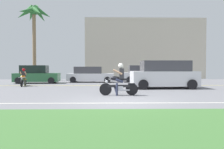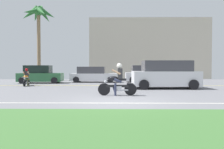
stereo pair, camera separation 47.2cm
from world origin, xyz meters
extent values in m
cube|color=slate|center=(0.00, 3.00, -0.02)|extent=(56.00, 30.00, 0.04)
cube|color=#3D6B33|center=(0.00, -4.10, 0.03)|extent=(56.00, 3.80, 0.06)
cube|color=silver|center=(0.00, -0.59, 0.00)|extent=(50.40, 0.12, 0.01)
cube|color=yellow|center=(0.00, 8.28, 0.00)|extent=(50.40, 0.12, 0.01)
cylinder|color=black|center=(-0.64, 1.93, 0.31)|extent=(0.61, 0.10, 0.61)
cylinder|color=black|center=(0.68, 1.95, 0.31)|extent=(0.61, 0.10, 0.61)
cylinder|color=#B7BAC1|center=(-0.54, 1.93, 0.56)|extent=(0.27, 0.06, 0.53)
cube|color=black|center=(0.02, 1.94, 0.47)|extent=(1.11, 0.12, 0.12)
cube|color=#B7BAC1|center=(0.07, 1.94, 0.35)|extent=(0.33, 0.21, 0.24)
ellipsoid|color=black|center=(-0.16, 1.94, 0.85)|extent=(0.45, 0.24, 0.22)
cube|color=black|center=(0.23, 1.94, 0.79)|extent=(0.49, 0.23, 0.10)
cube|color=black|center=(0.66, 1.95, 0.58)|extent=(0.33, 0.17, 0.06)
cylinder|color=#B7BAC1|center=(-0.46, 1.93, 0.81)|extent=(0.05, 0.63, 0.04)
sphere|color=#B7BAC1|center=(-0.58, 1.93, 0.69)|extent=(0.14, 0.14, 0.14)
cylinder|color=#B7BAC1|center=(0.31, 1.82, 0.27)|extent=(0.51, 0.08, 0.07)
cube|color=#2D2D33|center=(0.16, 1.94, 1.10)|extent=(0.23, 0.33, 0.51)
sphere|color=silver|center=(0.12, 1.94, 1.48)|extent=(0.26, 0.26, 0.26)
cylinder|color=#2D334C|center=(0.04, 2.04, 0.74)|extent=(0.41, 0.14, 0.26)
cylinder|color=#2D334C|center=(0.05, 1.84, 0.74)|extent=(0.41, 0.14, 0.26)
cylinder|color=#2D334C|center=(-0.08, 1.80, 0.31)|extent=(0.11, 0.11, 0.62)
cylinder|color=#2D334C|center=(-0.12, 2.06, 0.27)|extent=(0.21, 0.12, 0.34)
cylinder|color=tan|center=(-0.04, 2.14, 1.17)|extent=(0.46, 0.10, 0.29)
cylinder|color=tan|center=(-0.03, 1.74, 1.17)|extent=(0.46, 0.10, 0.29)
cube|color=silver|center=(3.27, 5.95, 0.66)|extent=(4.39, 2.14, 0.97)
cube|color=#414147|center=(3.35, 5.95, 1.50)|extent=(3.17, 1.83, 0.71)
cylinder|color=black|center=(4.81, 7.01, 0.32)|extent=(0.64, 0.23, 0.64)
cylinder|color=black|center=(1.68, 6.94, 0.32)|extent=(0.64, 0.23, 0.64)
cylinder|color=black|center=(4.85, 4.96, 0.32)|extent=(0.64, 0.23, 0.64)
cylinder|color=black|center=(1.73, 4.89, 0.32)|extent=(0.64, 0.23, 0.64)
cylinder|color=black|center=(5.54, 6.00, 0.71)|extent=(0.21, 0.58, 0.58)
cube|color=#2D663D|center=(-6.86, 11.18, 0.53)|extent=(3.97, 2.02, 0.75)
cube|color=black|center=(-7.10, 11.17, 1.25)|extent=(2.33, 1.67, 0.69)
cylinder|color=black|center=(-8.20, 10.20, 0.28)|extent=(0.57, 0.21, 0.56)
cylinder|color=black|center=(-5.42, 10.36, 0.28)|extent=(0.57, 0.21, 0.56)
cylinder|color=black|center=(-8.31, 12.00, 0.28)|extent=(0.57, 0.21, 0.56)
cylinder|color=black|center=(-5.52, 12.16, 0.28)|extent=(0.57, 0.21, 0.56)
cube|color=silver|center=(-2.12, 12.40, 0.50)|extent=(4.44, 1.82, 0.69)
cube|color=#414147|center=(-2.38, 12.41, 1.17)|extent=(2.59, 1.53, 0.64)
cylinder|color=black|center=(-3.72, 11.59, 0.28)|extent=(0.56, 0.19, 0.56)
cylinder|color=black|center=(-0.56, 11.51, 0.28)|extent=(0.56, 0.19, 0.56)
cylinder|color=black|center=(-3.68, 13.30, 0.28)|extent=(0.56, 0.19, 0.56)
cylinder|color=black|center=(-0.51, 13.22, 0.28)|extent=(0.56, 0.19, 0.56)
cube|color=silver|center=(3.05, 12.74, 0.53)|extent=(4.31, 1.83, 0.76)
cube|color=#414147|center=(2.79, 12.73, 1.26)|extent=(2.50, 1.56, 0.70)
cylinder|color=black|center=(1.51, 11.83, 0.28)|extent=(0.56, 0.18, 0.56)
cylinder|color=black|center=(4.60, 11.85, 0.28)|extent=(0.56, 0.18, 0.56)
cylinder|color=black|center=(1.50, 13.62, 0.28)|extent=(0.56, 0.18, 0.56)
cylinder|color=black|center=(4.59, 13.65, 0.28)|extent=(0.56, 0.18, 0.56)
cylinder|color=#846B4C|center=(-8.45, 15.41, 3.77)|extent=(0.37, 0.37, 7.54)
sphere|color=#28662D|center=(-8.45, 15.41, 7.54)|extent=(0.97, 0.97, 0.97)
cone|color=#28662D|center=(-7.54, 15.33, 7.31)|extent=(2.18, 0.91, 1.64)
cone|color=#28662D|center=(-8.06, 16.23, 7.31)|extent=(1.54, 2.16, 1.84)
cone|color=#28662D|center=(-8.95, 16.18, 7.31)|extent=(1.75, 2.17, 1.70)
cone|color=#28662D|center=(-9.37, 15.44, 7.31)|extent=(2.13, 0.80, 1.72)
cone|color=#28662D|center=(-8.93, 14.62, 7.31)|extent=(1.74, 2.22, 1.22)
cone|color=#28662D|center=(-7.89, 14.69, 7.31)|extent=(1.90, 2.15, 1.50)
cylinder|color=black|center=(-6.82, 7.29, 0.26)|extent=(0.14, 0.52, 0.51)
cylinder|color=black|center=(-6.95, 8.39, 0.26)|extent=(0.14, 0.52, 0.51)
cylinder|color=#B7BAC1|center=(-6.83, 7.38, 0.47)|extent=(0.07, 0.23, 0.44)
cube|color=black|center=(-6.88, 7.84, 0.39)|extent=(0.19, 0.93, 0.10)
cube|color=#B7BAC1|center=(-6.89, 7.88, 0.29)|extent=(0.20, 0.29, 0.20)
ellipsoid|color=#B76614|center=(-6.86, 7.69, 0.71)|extent=(0.37, 0.20, 0.19)
cube|color=black|center=(-6.90, 8.01, 0.66)|extent=(0.23, 0.43, 0.08)
cube|color=#B76614|center=(-6.94, 8.37, 0.48)|extent=(0.17, 0.29, 0.05)
cylinder|color=#B7BAC1|center=(-6.84, 7.45, 0.68)|extent=(0.53, 0.09, 0.03)
sphere|color=#B7BAC1|center=(-6.82, 7.34, 0.57)|extent=(0.12, 0.12, 0.12)
cylinder|color=#B7BAC1|center=(-6.81, 8.09, 0.23)|extent=(0.11, 0.43, 0.06)
cube|color=#2D2D33|center=(-6.90, 7.96, 0.92)|extent=(0.29, 0.22, 0.43)
sphere|color=maroon|center=(-6.89, 7.93, 1.24)|extent=(0.22, 0.22, 0.22)
cylinder|color=#51563D|center=(-6.97, 7.85, 0.62)|extent=(0.15, 0.35, 0.21)
cylinder|color=#51563D|center=(-6.80, 7.87, 0.62)|extent=(0.15, 0.35, 0.21)
cylinder|color=#51563D|center=(-6.75, 7.77, 0.26)|extent=(0.10, 0.10, 0.52)
cylinder|color=#51563D|center=(-6.97, 7.71, 0.23)|extent=(0.11, 0.18, 0.29)
cylinder|color=tan|center=(-7.04, 7.77, 0.98)|extent=(0.12, 0.39, 0.24)
cylinder|color=tan|center=(-6.71, 7.81, 0.98)|extent=(0.12, 0.39, 0.24)
cube|color=beige|center=(4.26, 21.00, 3.83)|extent=(15.22, 4.00, 7.66)
camera|label=1|loc=(-0.54, -9.45, 1.38)|focal=36.58mm
camera|label=2|loc=(-0.07, -9.45, 1.38)|focal=36.58mm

